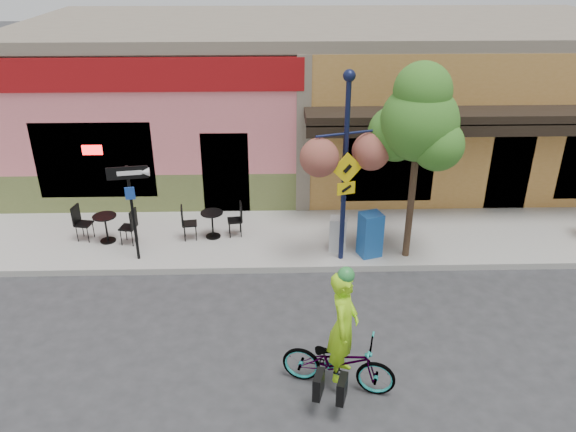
# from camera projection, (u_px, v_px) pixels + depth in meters

# --- Properties ---
(ground) EXTENTS (90.00, 90.00, 0.00)m
(ground) POSITION_uv_depth(u_px,v_px,m) (357.00, 284.00, 11.99)
(ground) COLOR #2D2D30
(ground) RESTS_ON ground
(sidewalk) EXTENTS (24.00, 3.00, 0.15)m
(sidewalk) POSITION_uv_depth(u_px,v_px,m) (346.00, 237.00, 13.75)
(sidewalk) COLOR #9E9B93
(sidewalk) RESTS_ON ground
(curb) EXTENTS (24.00, 0.12, 0.15)m
(curb) POSITION_uv_depth(u_px,v_px,m) (354.00, 268.00, 12.45)
(curb) COLOR #A8A59E
(curb) RESTS_ON ground
(building) EXTENTS (18.20, 8.20, 4.50)m
(building) POSITION_uv_depth(u_px,v_px,m) (328.00, 94.00, 17.73)
(building) COLOR #DF6E75
(building) RESTS_ON ground
(bicycle) EXTENTS (1.97, 1.17, 0.98)m
(bicycle) POSITION_uv_depth(u_px,v_px,m) (338.00, 362.00, 9.04)
(bicycle) COLOR maroon
(bicycle) RESTS_ON ground
(cyclist_rider) EXTENTS (0.64, 0.80, 1.91)m
(cyclist_rider) POSITION_uv_depth(u_px,v_px,m) (343.00, 339.00, 8.84)
(cyclist_rider) COLOR #A1EC18
(cyclist_rider) RESTS_ON ground
(lamp_post) EXTENTS (1.45, 0.92, 4.23)m
(lamp_post) POSITION_uv_depth(u_px,v_px,m) (345.00, 171.00, 11.76)
(lamp_post) COLOR #12193B
(lamp_post) RESTS_ON sidewalk
(one_way_sign) EXTENTS (0.88, 0.32, 2.24)m
(one_way_sign) POSITION_uv_depth(u_px,v_px,m) (133.00, 214.00, 12.18)
(one_way_sign) COLOR black
(one_way_sign) RESTS_ON sidewalk
(cafe_set_left) EXTENTS (1.59, 1.00, 0.89)m
(cafe_set_left) POSITION_uv_depth(u_px,v_px,m) (106.00, 225.00, 13.21)
(cafe_set_left) COLOR black
(cafe_set_left) RESTS_ON sidewalk
(cafe_set_right) EXTENTS (1.52, 0.90, 0.86)m
(cafe_set_right) POSITION_uv_depth(u_px,v_px,m) (212.00, 221.00, 13.41)
(cafe_set_right) COLOR black
(cafe_set_right) RESTS_ON sidewalk
(newspaper_box_blue) EXTENTS (0.57, 0.54, 1.03)m
(newspaper_box_blue) POSITION_uv_depth(u_px,v_px,m) (370.00, 234.00, 12.60)
(newspaper_box_blue) COLOR #1A519C
(newspaper_box_blue) RESTS_ON sidewalk
(newspaper_box_grey) EXTENTS (0.43, 0.40, 0.81)m
(newspaper_box_grey) POSITION_uv_depth(u_px,v_px,m) (338.00, 234.00, 12.87)
(newspaper_box_grey) COLOR #B9B9B9
(newspaper_box_grey) RESTS_ON sidewalk
(street_tree) EXTENTS (2.24, 2.24, 4.41)m
(street_tree) POSITION_uv_depth(u_px,v_px,m) (415.00, 164.00, 11.84)
(street_tree) COLOR #3D7A26
(street_tree) RESTS_ON sidewalk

